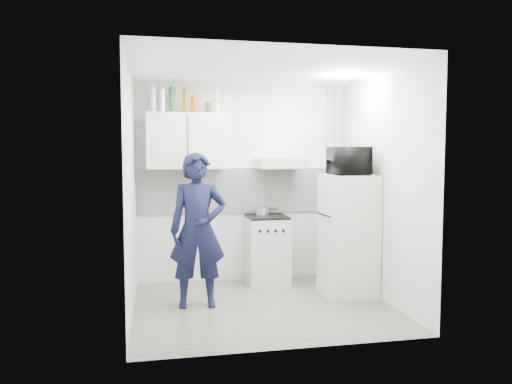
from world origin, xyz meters
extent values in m
plane|color=#5D5B50|center=(0.00, 0.00, 0.00)|extent=(2.80, 2.80, 0.00)
plane|color=white|center=(0.00, 0.00, 2.60)|extent=(2.80, 2.80, 0.00)
plane|color=beige|center=(0.00, 1.25, 1.30)|extent=(2.80, 0.00, 2.80)
plane|color=beige|center=(-1.40, 0.00, 1.30)|extent=(0.00, 2.60, 2.60)
plane|color=beige|center=(1.40, 0.00, 1.30)|extent=(0.00, 2.60, 2.60)
imported|color=black|center=(-0.70, 0.15, 0.85)|extent=(0.64, 0.44, 1.70)
cube|color=beige|center=(0.28, 1.00, 0.43)|extent=(0.53, 0.53, 0.85)
cube|color=silver|center=(1.10, 0.26, 0.72)|extent=(0.62, 0.62, 1.44)
cube|color=black|center=(0.28, 1.00, 0.87)|extent=(0.51, 0.51, 0.03)
cylinder|color=silver|center=(0.23, 1.08, 0.93)|extent=(0.18, 0.18, 0.10)
imported|color=black|center=(1.10, 0.26, 1.61)|extent=(0.62, 0.45, 0.33)
cylinder|color=#B2B7BC|center=(-1.16, 1.07, 2.37)|extent=(0.08, 0.08, 0.34)
cylinder|color=silver|center=(-1.05, 1.07, 2.35)|extent=(0.08, 0.08, 0.29)
cylinder|color=#144C1E|center=(-0.93, 1.07, 2.36)|extent=(0.08, 0.08, 0.33)
cylinder|color=brown|center=(-0.75, 1.07, 2.36)|extent=(0.07, 0.07, 0.32)
cylinder|color=brown|center=(-0.64, 1.07, 2.31)|extent=(0.09, 0.09, 0.22)
cylinder|color=#144C1E|center=(-0.47, 1.07, 2.27)|extent=(0.08, 0.08, 0.14)
cylinder|color=#B2B7BC|center=(-0.36, 1.07, 2.36)|extent=(0.08, 0.08, 0.32)
cube|color=silver|center=(-0.75, 1.07, 1.85)|extent=(1.00, 0.35, 0.70)
cube|color=beige|center=(0.45, 1.00, 1.57)|extent=(0.60, 0.50, 0.14)
cube|color=white|center=(0.00, 1.24, 1.20)|extent=(2.74, 0.03, 0.60)
cylinder|color=beige|center=(1.30, 1.17, 1.30)|extent=(0.05, 0.05, 2.60)
cylinder|color=beige|center=(1.18, 1.17, 1.30)|extent=(0.04, 0.04, 2.60)
cylinder|color=white|center=(1.00, 0.20, 2.57)|extent=(0.10, 0.10, 0.02)
camera|label=1|loc=(-1.15, -5.30, 1.68)|focal=35.00mm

